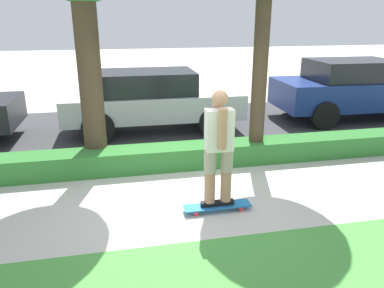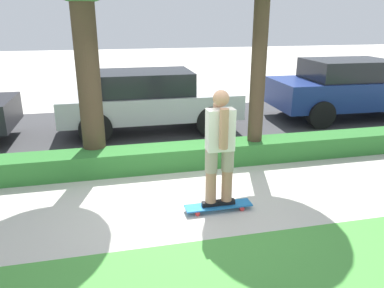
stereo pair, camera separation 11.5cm
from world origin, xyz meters
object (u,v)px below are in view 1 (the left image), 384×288
object	(u,v)px
skater_person	(219,147)
parked_car_middle	(152,99)
skateboard	(217,206)
parked_car_rear	(353,88)

from	to	relation	value
skater_person	parked_car_middle	size ratio (longest dim) A/B	0.40
skateboard	skater_person	world-z (taller)	skater_person
skater_person	parked_car_middle	xyz separation A→B (m)	(-0.51, 4.42, -0.21)
parked_car_middle	parked_car_rear	xyz separation A→B (m)	(5.70, 0.07, 0.06)
skateboard	parked_car_middle	distance (m)	4.51
skater_person	parked_car_middle	world-z (taller)	skater_person
skateboard	parked_car_rear	bearing A→B (deg)	40.83
parked_car_middle	parked_car_rear	size ratio (longest dim) A/B	0.99
skater_person	parked_car_rear	distance (m)	6.87
parked_car_rear	skateboard	bearing A→B (deg)	-137.34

